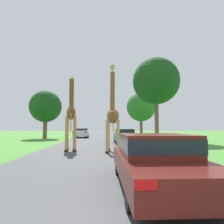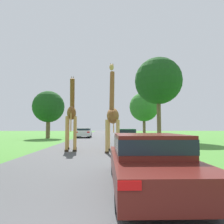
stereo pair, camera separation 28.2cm
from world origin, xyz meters
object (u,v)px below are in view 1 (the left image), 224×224
at_px(car_lead_maroon, 155,158).
at_px(tree_right_cluster, 156,81).
at_px(tree_far_right, 46,107).
at_px(tree_mid_field, 141,107).
at_px(car_queue_left, 81,132).
at_px(car_queue_right, 124,136).
at_px(giraffe_near_road, 113,116).
at_px(giraffe_companion, 71,114).

bearing_deg(car_lead_maroon, tree_right_cluster, 74.42).
xyz_separation_m(tree_far_right, tree_mid_field, (14.00, 5.61, 0.59)).
bearing_deg(tree_right_cluster, car_lead_maroon, -105.58).
bearing_deg(car_queue_left, tree_right_cluster, -38.27).
xyz_separation_m(car_lead_maroon, car_queue_right, (0.69, 13.27, 0.01)).
relative_size(car_queue_right, tree_right_cluster, 0.49).
bearing_deg(car_queue_right, tree_far_right, 137.87).
distance_m(car_lead_maroon, car_queue_right, 13.28).
xyz_separation_m(giraffe_near_road, tree_far_right, (-8.26, 14.93, 2.08)).
bearing_deg(tree_right_cluster, giraffe_near_road, -118.82).
relative_size(car_queue_right, tree_mid_field, 0.63).
xyz_separation_m(car_queue_left, tree_far_right, (-4.60, -1.96, 3.50)).
xyz_separation_m(giraffe_companion, car_queue_right, (4.06, 5.11, -1.64)).
xyz_separation_m(giraffe_companion, tree_far_right, (-5.57, 13.82, 1.87)).
bearing_deg(car_queue_right, tree_right_cluster, 41.59).
relative_size(giraffe_near_road, car_lead_maroon, 1.09).
bearing_deg(giraffe_companion, car_lead_maroon, -75.86).
bearing_deg(tree_far_right, car_queue_right, -42.13).
bearing_deg(tree_mid_field, giraffe_companion, -113.45).
bearing_deg(giraffe_near_road, car_lead_maroon, 99.70).
bearing_deg(car_queue_left, giraffe_companion, -86.47).
relative_size(giraffe_companion, tree_right_cluster, 0.56).
distance_m(car_queue_right, tree_mid_field, 15.53).
relative_size(car_lead_maroon, tree_mid_field, 0.64).
bearing_deg(car_queue_left, car_queue_right, -64.75).
xyz_separation_m(giraffe_companion, tree_right_cluster, (8.06, 8.66, 4.27)).
height_order(giraffe_companion, tree_mid_field, tree_mid_field).
distance_m(car_queue_right, car_queue_left, 11.80).
height_order(tree_far_right, tree_mid_field, tree_mid_field).
distance_m(tree_right_cluster, tree_mid_field, 10.93).
bearing_deg(tree_mid_field, car_queue_left, -158.80).
xyz_separation_m(giraffe_near_road, car_queue_left, (-3.66, 16.89, -1.42)).
distance_m(giraffe_companion, car_lead_maroon, 8.98).
height_order(car_lead_maroon, tree_far_right, tree_far_right).
xyz_separation_m(car_queue_left, tree_right_cluster, (9.03, -7.13, 5.90)).
xyz_separation_m(giraffe_near_road, tree_mid_field, (5.74, 20.54, 2.67)).
xyz_separation_m(giraffe_companion, car_queue_left, (-0.97, 15.78, -1.63)).
bearing_deg(car_queue_right, tree_mid_field, 73.04).
distance_m(giraffe_near_road, tree_far_right, 17.18).
distance_m(giraffe_near_road, car_queue_right, 6.52).
bearing_deg(giraffe_near_road, giraffe_companion, -18.16).
distance_m(giraffe_companion, tree_far_right, 15.02).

